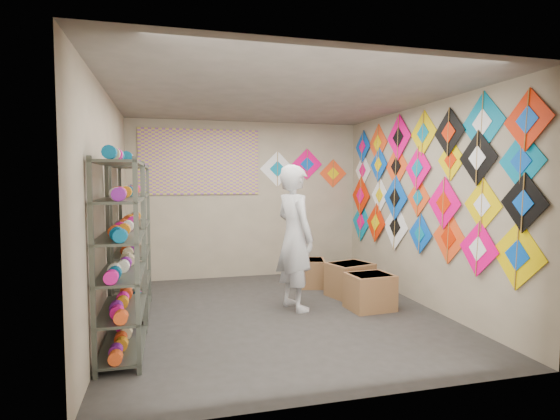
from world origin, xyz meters
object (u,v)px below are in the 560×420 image
object	(u,v)px
shelf_rack_back	(132,240)
carton_b	(350,280)
shopkeeper	(295,237)
carton_a	(370,292)
carton_c	(310,273)
shelf_rack_front	(121,258)

from	to	relation	value
shelf_rack_back	carton_b	size ratio (longest dim) A/B	3.20
shopkeeper	carton_b	distance (m)	1.25
shelf_rack_back	shopkeeper	world-z (taller)	shelf_rack_back
shopkeeper	carton_a	size ratio (longest dim) A/B	3.37
shopkeeper	carton_c	size ratio (longest dim) A/B	3.82
shelf_rack_back	carton_b	distance (m)	3.09
carton_b	carton_c	distance (m)	0.79
carton_a	shopkeeper	bearing A→B (deg)	158.62
shopkeeper	carton_a	xyz separation A→B (m)	(0.95, -0.28, -0.71)
shelf_rack_front	shopkeeper	bearing A→B (deg)	26.51
shelf_rack_back	carton_a	bearing A→B (deg)	-10.62
shopkeeper	carton_a	world-z (taller)	shopkeeper
shopkeeper	carton_b	world-z (taller)	shopkeeper
carton_c	shelf_rack_front	bearing A→B (deg)	-126.31
carton_a	carton_c	distance (m)	1.42
shelf_rack_back	carton_b	bearing A→B (deg)	2.06
shelf_rack_front	carton_a	world-z (taller)	shelf_rack_front
carton_b	shelf_rack_back	bearing A→B (deg)	165.03
carton_c	shelf_rack_back	bearing A→B (deg)	-147.96
shelf_rack_front	carton_b	world-z (taller)	shelf_rack_front
carton_c	shopkeeper	bearing A→B (deg)	-103.16
shelf_rack_front	shelf_rack_back	distance (m)	1.30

